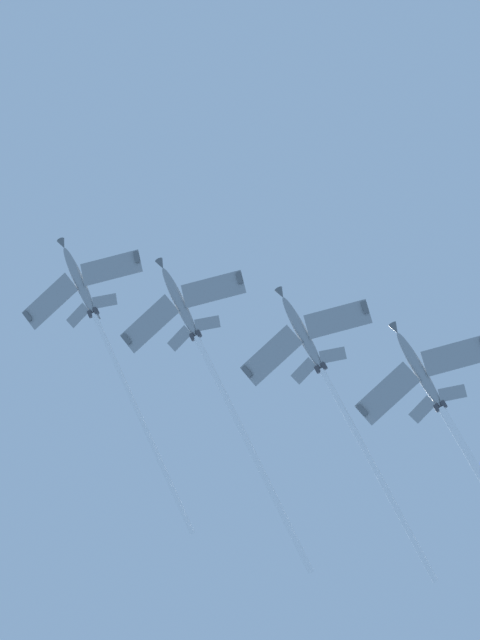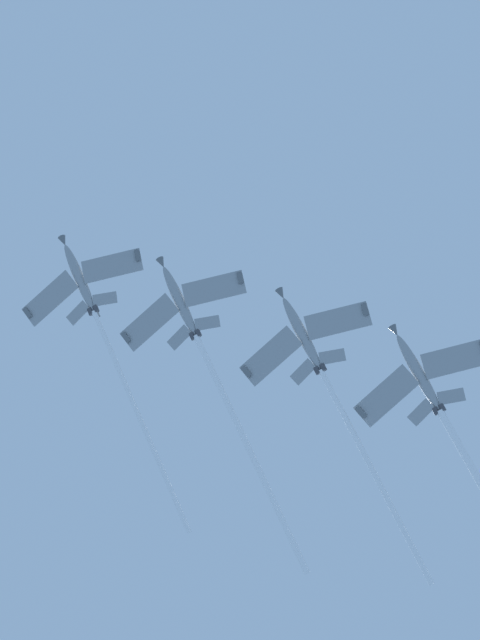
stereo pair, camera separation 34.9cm
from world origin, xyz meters
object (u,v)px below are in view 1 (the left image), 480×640
object	(u,v)px
jet_lead	(98,322)
jet_third	(324,374)
jet_second	(207,358)
jet_fourth	(448,420)

from	to	relation	value
jet_lead	jet_third	distance (m)	35.03
jet_second	jet_third	world-z (taller)	jet_second
jet_lead	jet_second	xyz separation A→B (m)	(-15.04, -7.57, -6.72)
jet_lead	jet_third	world-z (taller)	jet_lead
jet_second	jet_fourth	bearing A→B (deg)	-156.46
jet_lead	jet_second	distance (m)	18.13
jet_second	jet_third	bearing A→B (deg)	-163.00
jet_lead	jet_third	xyz separation A→B (m)	(-30.72, -12.37, -11.42)
jet_second	jet_lead	bearing A→B (deg)	26.73
jet_third	jet_lead	bearing A→B (deg)	21.93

